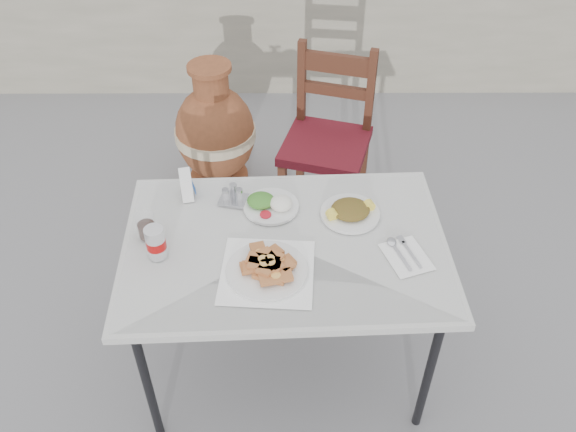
{
  "coord_description": "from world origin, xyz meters",
  "views": [
    {
      "loc": [
        0.04,
        -1.5,
        2.27
      ],
      "look_at": [
        0.04,
        0.14,
        0.81
      ],
      "focal_mm": 38.0,
      "sensor_mm": 36.0,
      "label": 1
    }
  ],
  "objects_px": {
    "cafe_table": "(285,253)",
    "condiment_caddy": "(233,196)",
    "chair": "(327,139)",
    "cola_glass": "(146,227)",
    "napkin_holder": "(186,185)",
    "terracotta_urn": "(215,134)",
    "salad_rice_plate": "(270,204)",
    "soda_can": "(156,242)",
    "pide_plate": "(267,266)",
    "salad_chopped_plate": "(350,211)"
  },
  "relations": [
    {
      "from": "salad_rice_plate",
      "to": "terracotta_urn",
      "type": "xyz_separation_m",
      "value": [
        -0.33,
        1.04,
        -0.38
      ]
    },
    {
      "from": "pide_plate",
      "to": "napkin_holder",
      "type": "height_order",
      "value": "napkin_holder"
    },
    {
      "from": "salad_chopped_plate",
      "to": "cafe_table",
      "type": "bearing_deg",
      "value": -148.32
    },
    {
      "from": "soda_can",
      "to": "napkin_holder",
      "type": "distance_m",
      "value": 0.34
    },
    {
      "from": "cafe_table",
      "to": "condiment_caddy",
      "type": "height_order",
      "value": "condiment_caddy"
    },
    {
      "from": "cafe_table",
      "to": "chair",
      "type": "height_order",
      "value": "chair"
    },
    {
      "from": "cola_glass",
      "to": "chair",
      "type": "bearing_deg",
      "value": 53.22
    },
    {
      "from": "pide_plate",
      "to": "terracotta_urn",
      "type": "relative_size",
      "value": 0.44
    },
    {
      "from": "cola_glass",
      "to": "napkin_holder",
      "type": "bearing_deg",
      "value": 63.08
    },
    {
      "from": "salad_chopped_plate",
      "to": "condiment_caddy",
      "type": "height_order",
      "value": "condiment_caddy"
    },
    {
      "from": "pide_plate",
      "to": "salad_rice_plate",
      "type": "relative_size",
      "value": 1.57
    },
    {
      "from": "napkin_holder",
      "to": "chair",
      "type": "distance_m",
      "value": 0.99
    },
    {
      "from": "terracotta_urn",
      "to": "cafe_table",
      "type": "bearing_deg",
      "value": -72.55
    },
    {
      "from": "salad_chopped_plate",
      "to": "soda_can",
      "type": "distance_m",
      "value": 0.73
    },
    {
      "from": "salad_chopped_plate",
      "to": "napkin_holder",
      "type": "xyz_separation_m",
      "value": [
        -0.64,
        0.12,
        0.03
      ]
    },
    {
      "from": "pide_plate",
      "to": "salad_chopped_plate",
      "type": "bearing_deg",
      "value": 43.8
    },
    {
      "from": "salad_rice_plate",
      "to": "terracotta_urn",
      "type": "bearing_deg",
      "value": 107.68
    },
    {
      "from": "cafe_table",
      "to": "terracotta_urn",
      "type": "bearing_deg",
      "value": 107.45
    },
    {
      "from": "napkin_holder",
      "to": "chair",
      "type": "relative_size",
      "value": 0.11
    },
    {
      "from": "cafe_table",
      "to": "condiment_caddy",
      "type": "distance_m",
      "value": 0.32
    },
    {
      "from": "terracotta_urn",
      "to": "salad_rice_plate",
      "type": "bearing_deg",
      "value": -72.32
    },
    {
      "from": "cola_glass",
      "to": "chair",
      "type": "distance_m",
      "value": 1.24
    },
    {
      "from": "cafe_table",
      "to": "cola_glass",
      "type": "bearing_deg",
      "value": 175.74
    },
    {
      "from": "salad_chopped_plate",
      "to": "terracotta_urn",
      "type": "relative_size",
      "value": 0.29
    },
    {
      "from": "napkin_holder",
      "to": "condiment_caddy",
      "type": "relative_size",
      "value": 0.87
    },
    {
      "from": "pide_plate",
      "to": "napkin_holder",
      "type": "bearing_deg",
      "value": 128.05
    },
    {
      "from": "pide_plate",
      "to": "salad_chopped_plate",
      "type": "xyz_separation_m",
      "value": [
        0.31,
        0.3,
        -0.01
      ]
    },
    {
      "from": "napkin_holder",
      "to": "pide_plate",
      "type": "bearing_deg",
      "value": -64.25
    },
    {
      "from": "salad_rice_plate",
      "to": "cola_glass",
      "type": "bearing_deg",
      "value": -160.39
    },
    {
      "from": "condiment_caddy",
      "to": "cola_glass",
      "type": "bearing_deg",
      "value": -147.05
    },
    {
      "from": "salad_rice_plate",
      "to": "cafe_table",
      "type": "bearing_deg",
      "value": -73.81
    },
    {
      "from": "terracotta_urn",
      "to": "napkin_holder",
      "type": "bearing_deg",
      "value": -89.97
    },
    {
      "from": "salad_rice_plate",
      "to": "soda_can",
      "type": "bearing_deg",
      "value": -146.92
    },
    {
      "from": "cola_glass",
      "to": "salad_rice_plate",
      "type": "bearing_deg",
      "value": 19.61
    },
    {
      "from": "cola_glass",
      "to": "chair",
      "type": "height_order",
      "value": "chair"
    },
    {
      "from": "salad_rice_plate",
      "to": "condiment_caddy",
      "type": "xyz_separation_m",
      "value": [
        -0.15,
        0.04,
        0.01
      ]
    },
    {
      "from": "salad_rice_plate",
      "to": "chair",
      "type": "distance_m",
      "value": 0.89
    },
    {
      "from": "pide_plate",
      "to": "condiment_caddy",
      "type": "relative_size",
      "value": 2.79
    },
    {
      "from": "napkin_holder",
      "to": "salad_rice_plate",
      "type": "bearing_deg",
      "value": -24.83
    },
    {
      "from": "salad_rice_plate",
      "to": "soda_can",
      "type": "distance_m",
      "value": 0.47
    },
    {
      "from": "condiment_caddy",
      "to": "terracotta_urn",
      "type": "height_order",
      "value": "condiment_caddy"
    },
    {
      "from": "salad_chopped_plate",
      "to": "terracotta_urn",
      "type": "height_order",
      "value": "terracotta_urn"
    },
    {
      "from": "salad_rice_plate",
      "to": "terracotta_urn",
      "type": "height_order",
      "value": "terracotta_urn"
    },
    {
      "from": "salad_chopped_plate",
      "to": "chair",
      "type": "relative_size",
      "value": 0.24
    },
    {
      "from": "condiment_caddy",
      "to": "chair",
      "type": "distance_m",
      "value": 0.91
    },
    {
      "from": "salad_chopped_plate",
      "to": "chair",
      "type": "distance_m",
      "value": 0.89
    },
    {
      "from": "cola_glass",
      "to": "soda_can",
      "type": "bearing_deg",
      "value": -61.73
    },
    {
      "from": "napkin_holder",
      "to": "terracotta_urn",
      "type": "relative_size",
      "value": 0.14
    },
    {
      "from": "condiment_caddy",
      "to": "chair",
      "type": "bearing_deg",
      "value": 61.41
    },
    {
      "from": "chair",
      "to": "cafe_table",
      "type": "bearing_deg",
      "value": -85.89
    }
  ]
}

